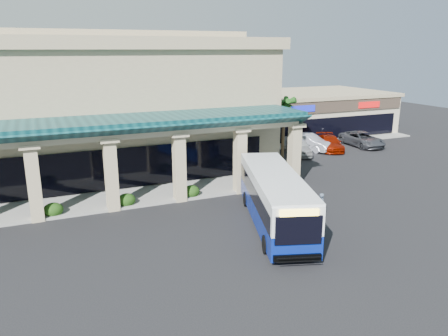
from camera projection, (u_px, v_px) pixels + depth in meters
name	position (u px, v px, depth m)	size (l,w,h in m)	color
ground	(254.00, 220.00, 26.42)	(110.00, 110.00, 0.00)	black
main_building	(80.00, 103.00, 36.02)	(30.80, 14.80, 11.35)	tan
arcade	(99.00, 162.00, 28.62)	(30.00, 6.20, 5.70)	#093439
strip_mall	(295.00, 112.00, 53.91)	(22.50, 12.50, 4.90)	beige
palm_0	(283.00, 128.00, 38.54)	(2.40, 2.40, 6.60)	#143F10
palm_1	(276.00, 126.00, 41.68)	(2.40, 2.40, 5.80)	#143F10
broadleaf_tree	(235.00, 125.00, 45.47)	(2.60, 2.60, 4.81)	#19390D
transit_bus	(274.00, 199.00, 25.42)	(2.60, 11.19, 3.13)	navy
pedestrian	(322.00, 206.00, 26.55)	(0.59, 0.39, 1.61)	#465465
car_silver	(299.00, 146.00, 42.60)	(1.94, 4.82, 1.64)	#B3B3B3
car_white	(308.00, 142.00, 44.57)	(1.75, 5.03, 1.66)	#A4A6B5
car_red	(330.00, 143.00, 44.60)	(2.05, 5.04, 1.46)	#7D1302
car_gray	(362.00, 139.00, 46.34)	(2.57, 5.57, 1.55)	#42444B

